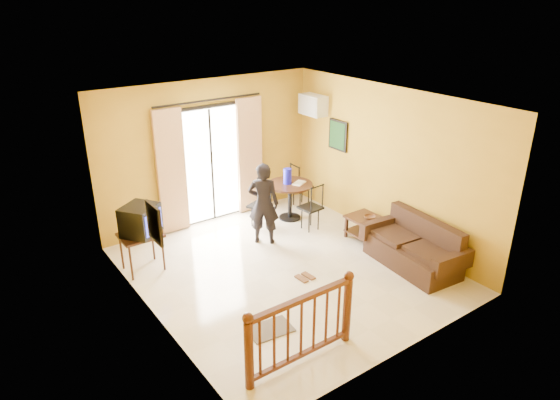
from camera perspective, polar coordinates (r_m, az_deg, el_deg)
ground at (r=8.35m, az=0.62°, el=-7.97°), size 5.00×5.00×0.00m
room_shell at (r=7.62m, az=0.68°, el=3.09°), size 5.00×5.00×5.00m
balcony_door at (r=9.75m, az=-7.82°, el=4.14°), size 2.25×0.14×2.46m
tv_table at (r=8.40m, az=-15.64°, el=-4.26°), size 0.65×0.54×0.65m
television at (r=8.27m, az=-15.66°, el=-2.22°), size 0.72×0.71×0.49m
picture_left at (r=6.54m, az=-14.16°, el=-2.58°), size 0.05×0.42×0.52m
dining_table at (r=9.92m, az=1.15°, el=1.05°), size 0.90×0.90×0.75m
water_jug at (r=9.81m, az=0.86°, el=2.74°), size 0.17×0.17×0.31m
serving_tray at (r=9.87m, az=2.19°, el=1.96°), size 0.33×0.28×0.02m
dining_chairs at (r=10.08m, az=1.21°, el=-2.27°), size 1.77×1.44×0.95m
air_conditioner at (r=10.22m, az=3.77°, el=10.79°), size 0.31×0.60×0.40m
botanical_print at (r=9.94m, az=6.64°, el=7.37°), size 0.05×0.50×0.60m
coffee_table at (r=9.21m, az=10.51°, el=-3.17°), size 0.56×1.00×0.44m
bowl at (r=9.19m, az=10.22°, el=-1.99°), size 0.26×0.26×0.07m
sofa at (r=8.64m, az=15.15°, el=-5.40°), size 0.93×1.77×0.81m
standing_person at (r=8.90m, az=-1.91°, el=-0.42°), size 0.66×0.64×1.53m
stair_balustrade at (r=6.20m, az=2.45°, el=-14.00°), size 1.63×0.13×1.04m
doormat at (r=7.03m, az=-1.14°, el=-14.55°), size 0.64×0.46×0.02m
sandals at (r=8.13m, az=2.86°, el=-8.81°), size 0.26×0.26×0.03m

